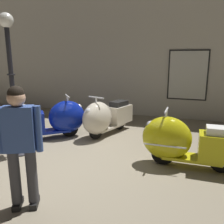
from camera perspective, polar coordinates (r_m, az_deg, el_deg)
name	(u,v)px	position (r m, az deg, el deg)	size (l,w,h in m)	color
ground_plane	(69,164)	(4.42, -10.33, -12.28)	(60.00, 60.00, 0.00)	gray
showroom_back_wall	(130,54)	(7.86, 4.28, 13.88)	(18.00, 0.24, 4.00)	#ADA89E
scooter_0	(56,119)	(5.69, -13.49, -1.71)	(1.57, 1.42, 1.01)	black
scooter_1	(104,117)	(5.73, -1.83, -1.29)	(0.96, 1.70, 1.00)	black
scooter_2	(182,142)	(4.27, 16.65, -6.88)	(1.65, 0.53, 1.01)	black
lamppost	(10,63)	(6.13, -23.46, 10.86)	(0.33, 0.33, 2.86)	black
visitor_0	(20,140)	(3.05, -21.36, -6.40)	(0.48, 0.36, 1.56)	black
info_stanchion	(20,134)	(4.96, -21.35, -4.97)	(0.39, 0.36, 1.01)	#333338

